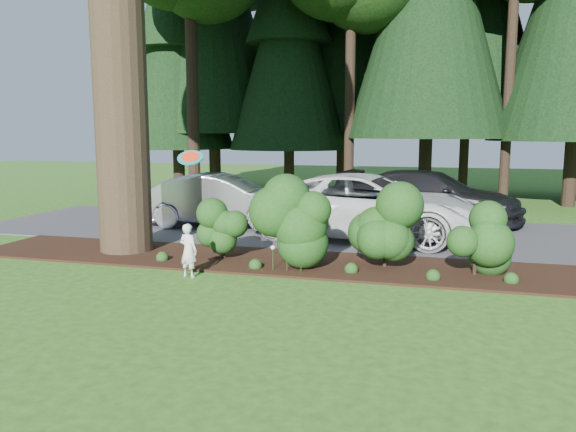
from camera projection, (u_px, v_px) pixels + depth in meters
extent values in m
plane|color=#2B4C15|center=(265.00, 310.00, 9.16)|extent=(80.00, 80.00, 0.00)
cube|color=black|center=(310.00, 264.00, 12.25)|extent=(16.00, 2.50, 0.05)
cube|color=#38383A|center=(344.00, 231.00, 16.31)|extent=(22.00, 6.00, 0.03)
sphere|color=#194013|center=(224.00, 231.00, 12.63)|extent=(1.08, 1.08, 1.08)
cylinder|color=black|center=(224.00, 253.00, 12.71)|extent=(0.08, 0.08, 0.30)
sphere|color=#194013|center=(299.00, 224.00, 11.93)|extent=(1.35, 1.35, 1.35)
cylinder|color=black|center=(299.00, 260.00, 12.05)|extent=(0.08, 0.08, 0.30)
sphere|color=#194013|center=(385.00, 231.00, 11.76)|extent=(1.26, 1.26, 1.26)
cylinder|color=black|center=(385.00, 262.00, 11.86)|extent=(0.08, 0.08, 0.30)
sphere|color=#194013|center=(476.00, 242.00, 11.12)|extent=(1.17, 1.17, 1.17)
cylinder|color=black|center=(475.00, 270.00, 11.20)|extent=(0.08, 0.08, 0.30)
cylinder|color=#194013|center=(273.00, 260.00, 11.56)|extent=(0.01, 0.01, 0.50)
sphere|color=white|center=(273.00, 248.00, 11.53)|extent=(0.09, 0.09, 0.09)
cylinder|color=#194013|center=(287.00, 261.00, 11.49)|extent=(0.01, 0.01, 0.50)
sphere|color=white|center=(287.00, 248.00, 11.45)|extent=(0.09, 0.09, 0.09)
cylinder|color=#194013|center=(301.00, 262.00, 11.41)|extent=(0.01, 0.01, 0.50)
sphere|color=white|center=(301.00, 249.00, 11.37)|extent=(0.09, 0.09, 0.09)
cylinder|color=black|center=(154.00, 85.00, 24.28)|extent=(0.50, 0.50, 9.80)
cone|color=black|center=(151.00, 18.00, 23.86)|extent=(6.16, 6.16, 10.50)
cylinder|color=black|center=(212.00, 93.00, 24.15)|extent=(0.50, 0.50, 9.10)
cylinder|color=black|center=(282.00, 76.00, 23.74)|extent=(0.50, 0.50, 10.50)
cone|color=black|center=(282.00, 2.00, 23.29)|extent=(6.60, 6.60, 11.25)
cylinder|color=black|center=(346.00, 93.00, 21.65)|extent=(0.50, 0.50, 8.75)
cylinder|color=black|center=(428.00, 61.00, 21.63)|extent=(0.50, 0.50, 11.20)
cylinder|color=black|center=(507.00, 84.00, 21.93)|extent=(0.50, 0.50, 9.45)
cylinder|color=black|center=(225.00, 77.00, 28.07)|extent=(0.50, 0.50, 11.20)
cone|color=black|center=(224.00, 11.00, 27.60)|extent=(7.04, 7.04, 12.00)
cylinder|color=black|center=(331.00, 81.00, 26.20)|extent=(0.50, 0.50, 10.50)
cone|color=black|center=(331.00, 14.00, 25.76)|extent=(6.60, 6.60, 11.25)
cylinder|color=black|center=(465.00, 64.00, 25.48)|extent=(0.50, 0.50, 11.90)
imported|color=#B9B9BE|center=(222.00, 200.00, 17.01)|extent=(4.98, 2.17, 1.59)
imported|color=silver|center=(369.00, 206.00, 15.05)|extent=(6.57, 3.63, 1.74)
imported|color=black|center=(431.00, 197.00, 17.75)|extent=(5.92, 3.07, 1.64)
imported|color=silver|center=(188.00, 250.00, 11.14)|extent=(0.45, 0.36, 1.08)
cylinder|color=teal|center=(190.00, 158.00, 11.21)|extent=(0.55, 0.46, 0.34)
cylinder|color=#FF3715|center=(190.00, 157.00, 11.21)|extent=(0.39, 0.33, 0.24)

